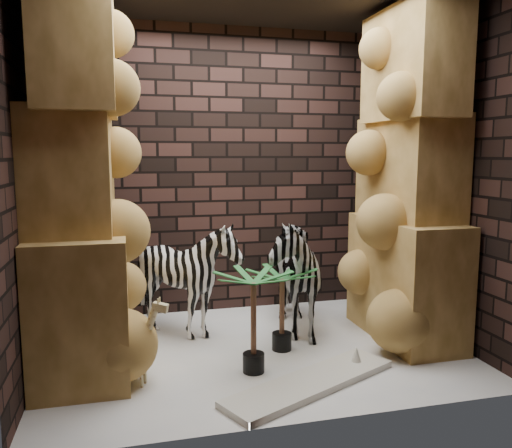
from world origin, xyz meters
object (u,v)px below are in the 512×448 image
object	(u,v)px
zebra_left	(187,284)
palm_back	(254,322)
zebra_right	(286,262)
surfboard	(311,383)
palm_front	(282,309)
giraffe_toy	(131,340)

from	to	relation	value
zebra_left	palm_back	size ratio (longest dim) A/B	1.35
zebra_right	zebra_left	distance (m)	0.95
zebra_left	surfboard	distance (m)	1.55
zebra_left	zebra_right	bearing A→B (deg)	-3.28
zebra_left	surfboard	size ratio (longest dim) A/B	0.74
palm_front	surfboard	distance (m)	0.80
zebra_left	palm_front	world-z (taller)	zebra_left
palm_back	surfboard	xyz separation A→B (m)	(0.35, -0.34, -0.38)
giraffe_toy	zebra_left	bearing A→B (deg)	83.49
palm_back	zebra_left	bearing A→B (deg)	113.23
giraffe_toy	surfboard	world-z (taller)	giraffe_toy
zebra_right	zebra_left	xyz separation A→B (m)	(-0.93, 0.06, -0.17)
palm_front	palm_back	distance (m)	0.52
surfboard	palm_back	bearing A→B (deg)	109.94
palm_back	palm_front	bearing A→B (deg)	47.93
zebra_right	zebra_left	bearing A→B (deg)	-179.80
giraffe_toy	surfboard	distance (m)	1.36
zebra_left	giraffe_toy	xyz separation A→B (m)	(-0.52, -0.92, -0.15)
zebra_right	palm_back	size ratio (longest dim) A/B	1.64
zebra_right	palm_back	distance (m)	1.05
zebra_right	surfboard	distance (m)	1.38
zebra_left	palm_front	bearing A→B (deg)	-35.58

